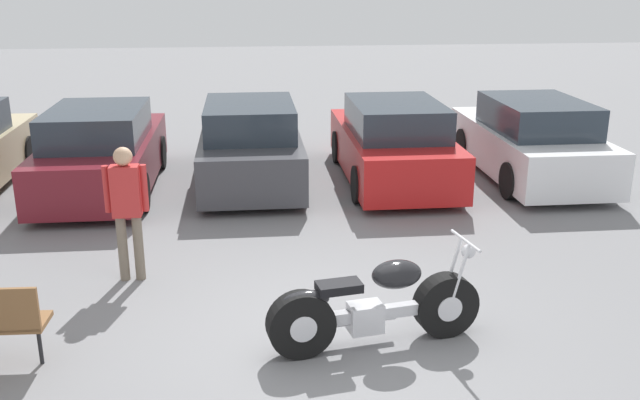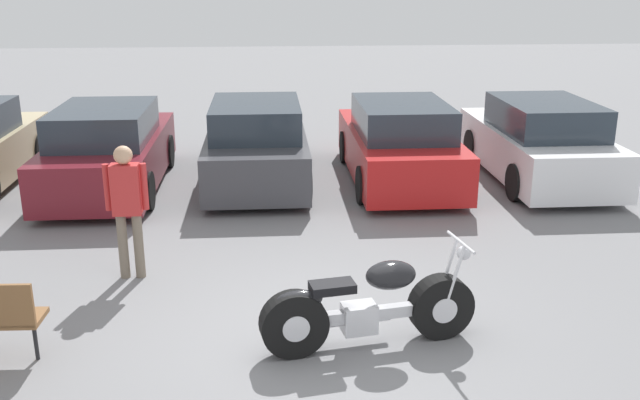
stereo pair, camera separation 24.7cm
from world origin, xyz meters
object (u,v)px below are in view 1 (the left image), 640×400
object	(u,v)px
person_standing	(127,203)
parked_car_red	(393,144)
motorcycle	(374,307)
parked_car_maroon	(102,152)
parked_car_white	(531,141)
parked_car_dark_grey	(250,145)

from	to	relation	value
person_standing	parked_car_red	bearing A→B (deg)	44.34
motorcycle	parked_car_maroon	distance (m)	6.91
motorcycle	parked_car_maroon	size ratio (longest dim) A/B	0.53
motorcycle	parked_car_white	xyz separation A→B (m)	(3.94, 5.84, 0.25)
parked_car_maroon	person_standing	distance (m)	4.05
parked_car_dark_grey	parked_car_maroon	bearing A→B (deg)	-173.75
parked_car_maroon	parked_car_dark_grey	distance (m)	2.57
parked_car_maroon	parked_car_white	size ratio (longest dim) A/B	1.00
parked_car_maroon	parked_car_white	world-z (taller)	same
motorcycle	parked_car_maroon	world-z (taller)	parked_car_maroon
motorcycle	person_standing	distance (m)	3.34
parked_car_dark_grey	parked_car_red	size ratio (longest dim) A/B	1.00
parked_car_dark_grey	parked_car_white	xyz separation A→B (m)	(5.10, -0.26, 0.00)
motorcycle	parked_car_red	size ratio (longest dim) A/B	0.53
parked_car_red	parked_car_white	xyz separation A→B (m)	(2.55, -0.05, 0.00)
motorcycle	parked_car_white	size ratio (longest dim) A/B	0.53
parked_car_maroon	parked_car_white	distance (m)	7.65
motorcycle	parked_car_dark_grey	bearing A→B (deg)	100.74
person_standing	motorcycle	bearing A→B (deg)	-35.62
parked_car_red	parked_car_white	size ratio (longest dim) A/B	1.00
parked_car_dark_grey	parked_car_white	distance (m)	5.11
person_standing	parked_car_dark_grey	bearing A→B (deg)	70.06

